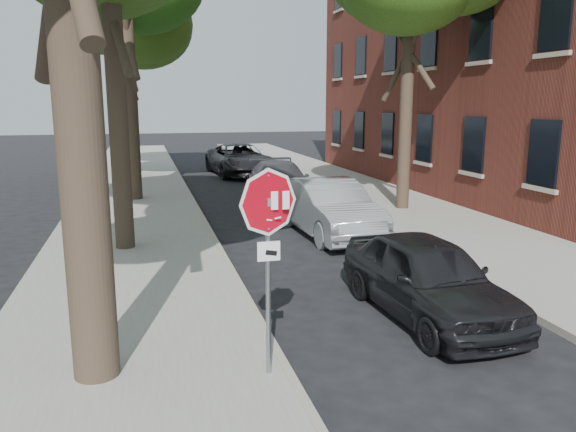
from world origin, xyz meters
The scene contains 11 objects.
ground centered at (0.00, 0.00, 0.00)m, with size 120.00×120.00×0.00m, color black.
sidewalk_left centered at (-2.50, 12.00, 0.06)m, with size 4.00×55.00×0.12m, color gray.
sidewalk_right centered at (6.00, 12.00, 0.06)m, with size 4.00×55.00×0.12m, color gray.
curb_left centered at (-0.45, 12.00, 0.07)m, with size 0.12×55.00×0.13m, color #9E9384.
curb_right centered at (3.95, 12.00, 0.07)m, with size 0.12×55.00×0.13m, color #9E9384.
stop_sign centered at (-0.70, -0.03, 1.95)m, with size 0.76×0.34×2.61m.
tree_far centered at (-2.72, 21.11, 7.21)m, with size 5.29×4.91×9.33m.
car_a centered at (2.30, 1.50, 0.67)m, with size 1.59×3.96×1.35m, color black.
car_b centered at (2.60, 7.37, 0.74)m, with size 1.57×4.50×1.48m, color #9FA1A7.
car_c centered at (2.60, 12.88, 0.70)m, with size 1.95×4.80×1.39m, color #47464B.
car_d centered at (2.47, 20.46, 0.75)m, with size 2.50×5.42×1.51m, color black.
Camera 1 is at (-2.12, -6.42, 3.48)m, focal length 35.00 mm.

